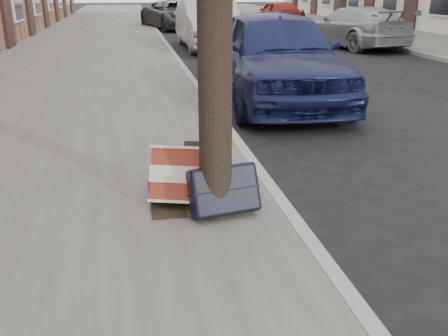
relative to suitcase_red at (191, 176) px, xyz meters
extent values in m
cube|color=slate|center=(-1.64, 13.94, -0.32)|extent=(5.00, 70.00, 0.12)
cube|color=slate|center=(9.86, 13.94, -0.32)|extent=(4.00, 70.00, 0.12)
cube|color=black|center=(0.06, 0.14, -0.26)|extent=(0.85, 0.85, 0.02)
cube|color=maroon|center=(0.00, 0.00, 0.00)|extent=(0.76, 0.55, 0.53)
cube|color=black|center=(0.24, -0.28, -0.04)|extent=(0.64, 0.44, 0.46)
imported|color=#171C46|center=(2.05, 4.45, 0.42)|extent=(2.17, 4.81, 1.60)
imported|color=#A9ADB1|center=(2.13, 12.43, 0.40)|extent=(1.73, 4.80, 1.57)
imported|color=#3B3B41|center=(1.78, 20.17, 0.27)|extent=(3.28, 5.08, 1.30)
imported|color=#989B9F|center=(6.91, 11.90, 0.27)|extent=(2.56, 4.76, 1.31)
imported|color=maroon|center=(6.74, 20.16, 0.27)|extent=(1.82, 3.93, 1.30)
camera|label=1|loc=(-0.47, -4.07, 1.58)|focal=40.00mm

